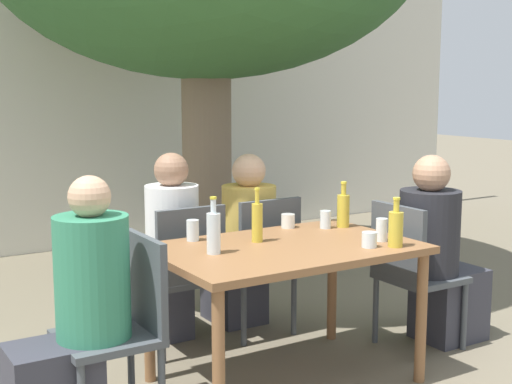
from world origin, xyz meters
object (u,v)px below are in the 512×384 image
(person_seated_2, at_px, (167,257))
(oil_cruet_2, at_px, (343,209))
(drinking_glass_0, at_px, (288,221))
(drinking_glass_2, at_px, (369,240))
(oil_cruet_1, at_px, (257,221))
(patio_chair_3, at_px, (261,258))
(drinking_glass_1, at_px, (325,219))
(patio_chair_2, at_px, (183,269))
(person_seated_1, at_px, (438,258))
(water_bottle_0, at_px, (214,232))
(drinking_glass_3, at_px, (193,230))
(dining_table_front, at_px, (285,261))
(oil_cruet_3, at_px, (396,228))
(person_seated_0, at_px, (76,323))
(drinking_glass_4, at_px, (382,230))
(patio_chair_1, at_px, (411,267))
(person_seated_3, at_px, (242,249))
(patio_chair_0, at_px, (124,320))

(person_seated_2, bearing_deg, oil_cruet_2, 140.66)
(drinking_glass_0, bearing_deg, drinking_glass_2, -83.33)
(drinking_glass_2, bearing_deg, oil_cruet_1, 135.90)
(drinking_glass_2, bearing_deg, patio_chair_3, 94.54)
(oil_cruet_1, relative_size, drinking_glass_1, 2.80)
(patio_chair_2, xyz_separation_m, person_seated_1, (1.43, -0.69, 0.03))
(drinking_glass_2, bearing_deg, drinking_glass_1, 78.47)
(water_bottle_0, relative_size, drinking_glass_3, 2.53)
(drinking_glass_0, relative_size, drinking_glass_3, 0.72)
(drinking_glass_0, bearing_deg, dining_table_front, -125.90)
(drinking_glass_1, bearing_deg, drinking_glass_2, -101.53)
(patio_chair_2, xyz_separation_m, oil_cruet_3, (0.75, -1.02, 0.35))
(person_seated_0, relative_size, drinking_glass_3, 10.49)
(drinking_glass_1, xyz_separation_m, drinking_glass_4, (0.05, -0.45, 0.01))
(patio_chair_2, distance_m, drinking_glass_0, 0.69)
(drinking_glass_3, bearing_deg, person_seated_2, 80.31)
(drinking_glass_1, relative_size, drinking_glass_2, 1.30)
(patio_chair_1, distance_m, oil_cruet_3, 0.66)
(person_seated_2, bearing_deg, drinking_glass_2, 117.72)
(drinking_glass_0, xyz_separation_m, drinking_glass_4, (0.23, -0.58, 0.02))
(person_seated_3, relative_size, drinking_glass_4, 9.24)
(dining_table_front, bearing_deg, drinking_glass_0, 54.10)
(oil_cruet_2, relative_size, drinking_glass_4, 2.17)
(patio_chair_3, relative_size, person_seated_3, 0.77)
(oil_cruet_2, relative_size, oil_cruet_3, 1.04)
(patio_chair_2, distance_m, person_seated_3, 0.60)
(drinking_glass_0, xyz_separation_m, drinking_glass_2, (0.08, -0.65, -0.00))
(patio_chair_2, bearing_deg, patio_chair_0, 46.74)
(drinking_glass_1, distance_m, drinking_glass_2, 0.53)
(patio_chair_2, relative_size, water_bottle_0, 3.10)
(patio_chair_2, relative_size, drinking_glass_2, 11.14)
(patio_chair_2, distance_m, oil_cruet_3, 1.32)
(patio_chair_3, relative_size, drinking_glass_0, 10.87)
(oil_cruet_3, height_order, drinking_glass_0, oil_cruet_3)
(oil_cruet_1, distance_m, drinking_glass_0, 0.43)
(person_seated_2, height_order, drinking_glass_4, person_seated_2)
(patio_chair_1, bearing_deg, drinking_glass_4, 115.08)
(dining_table_front, relative_size, person_seated_0, 1.13)
(oil_cruet_3, bearing_deg, water_bottle_0, 157.35)
(drinking_glass_3, bearing_deg, patio_chair_0, -146.58)
(dining_table_front, distance_m, person_seated_1, 1.16)
(water_bottle_0, distance_m, oil_cruet_2, 1.01)
(patio_chair_1, xyz_separation_m, oil_cruet_1, (-1.01, 0.15, 0.36))
(patio_chair_1, distance_m, person_seated_2, 1.51)
(drinking_glass_0, xyz_separation_m, drinking_glass_3, (-0.65, -0.02, 0.02))
(person_seated_1, relative_size, oil_cruet_2, 4.33)
(oil_cruet_3, bearing_deg, person_seated_3, 99.05)
(oil_cruet_3, bearing_deg, person_seated_1, 26.41)
(dining_table_front, xyz_separation_m, person_seated_2, (-0.28, 0.92, -0.14))
(drinking_glass_1, height_order, drinking_glass_3, drinking_glass_3)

